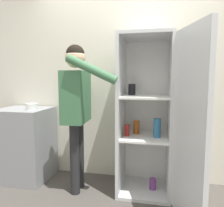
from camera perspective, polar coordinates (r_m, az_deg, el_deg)
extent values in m
cube|color=silver|center=(2.87, 5.31, 5.49)|extent=(7.00, 0.06, 2.55)
cube|color=silver|center=(2.83, 8.31, -21.06)|extent=(0.59, 0.59, 0.04)
cube|color=silver|center=(2.55, 9.00, 16.93)|extent=(0.59, 0.59, 0.04)
cube|color=white|center=(2.82, 8.94, -2.16)|extent=(0.59, 0.03, 1.74)
cube|color=silver|center=(2.57, 2.43, -2.91)|extent=(0.04, 0.59, 1.74)
cube|color=silver|center=(2.55, 14.93, -3.23)|extent=(0.04, 0.59, 1.74)
cube|color=white|center=(2.60, 8.54, -8.60)|extent=(0.52, 0.52, 0.02)
cube|color=white|center=(2.52, 8.73, 1.78)|extent=(0.52, 0.52, 0.02)
cube|color=silver|center=(2.00, 19.65, -6.03)|extent=(0.23, 0.58, 1.74)
cylinder|color=teal|center=(2.53, 11.69, -6.28)|extent=(0.08, 0.08, 0.22)
cylinder|color=#723884|center=(2.77, 10.58, -19.92)|extent=(0.08, 0.08, 0.13)
cylinder|color=maroon|center=(2.56, 3.92, -7.00)|extent=(0.06, 0.06, 0.13)
cylinder|color=#9E4C19|center=(2.67, 6.39, -6.14)|extent=(0.08, 0.08, 0.16)
cylinder|color=black|center=(2.61, 5.22, 3.70)|extent=(0.08, 0.08, 0.13)
cylinder|color=#262628|center=(2.76, -8.50, -12.83)|extent=(0.11, 0.11, 0.83)
cylinder|color=#262628|center=(2.61, -9.70, -14.05)|extent=(0.11, 0.11, 0.83)
cube|color=#3F724C|center=(2.53, -9.37, 1.76)|extent=(0.26, 0.44, 0.59)
sphere|color=#DBAD89|center=(2.54, -9.56, 11.73)|extent=(0.23, 0.23, 0.23)
sphere|color=black|center=(2.54, -9.58, 12.62)|extent=(0.21, 0.21, 0.21)
cylinder|color=#3F724C|center=(2.76, -7.77, 1.57)|extent=(0.09, 0.09, 0.55)
cylinder|color=#3F724C|center=(2.23, -5.39, 8.91)|extent=(0.54, 0.11, 0.31)
cube|color=gray|center=(3.14, -21.73, -9.75)|extent=(0.63, 0.59, 0.94)
cylinder|color=white|center=(2.91, -20.20, -0.73)|extent=(0.15, 0.15, 0.08)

